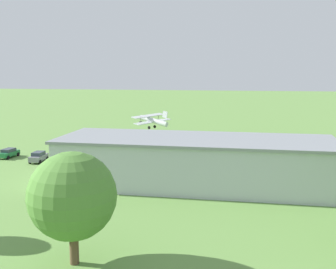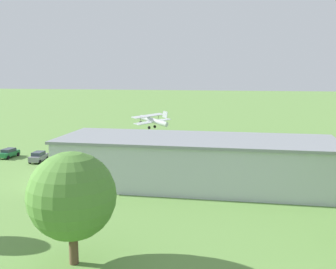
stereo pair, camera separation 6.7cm
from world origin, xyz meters
The scene contains 9 objects.
ground_plane centered at (0.00, 0.00, 0.00)m, with size 400.00×400.00×0.00m, color #608C42.
hangar centered at (-4.35, 36.63, 3.07)m, with size 35.04×13.12×6.12m.
biplane centered at (7.66, 4.87, 4.30)m, with size 7.64×9.36×3.87m.
car_black centered at (15.78, 25.23, 0.81)m, with size 2.31×4.23×1.57m.
car_grey centered at (21.72, 27.25, 0.85)m, with size 2.02×4.05×1.65m.
car_green centered at (28.23, 24.87, 0.80)m, with size 2.20×4.25×1.52m.
person_by_parked_cars centered at (-19.54, 23.60, 0.78)m, with size 0.39×0.39×1.57m.
person_walking_on_apron centered at (-21.28, 26.04, 0.80)m, with size 0.44×0.44×1.61m.
tree_at_field_edge centered at (2.61, 60.11, 5.35)m, with size 6.70×6.70×8.72m.
Camera 1 is at (-9.35, 88.89, 14.78)m, focal length 45.06 mm.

